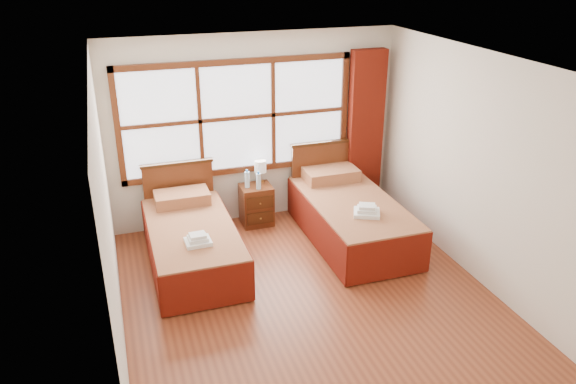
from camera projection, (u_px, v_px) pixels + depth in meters
name	position (u px, v px, depth m)	size (l,w,h in m)	color
floor	(310.00, 299.00, 6.23)	(4.50, 4.50, 0.00)	brown
ceiling	(315.00, 63.00, 5.18)	(4.50, 4.50, 0.00)	white
wall_back	(255.00, 129.00, 7.66)	(4.00, 4.00, 0.00)	silver
wall_left	(108.00, 219.00, 5.13)	(4.50, 4.50, 0.00)	silver
wall_right	(480.00, 170.00, 6.28)	(4.50, 4.50, 0.00)	silver
window	(237.00, 118.00, 7.48)	(3.16, 0.06, 1.56)	white
curtain	(365.00, 130.00, 8.05)	(0.50, 0.16, 2.30)	#631509
bed_left	(192.00, 241.00, 6.83)	(1.02, 2.04, 0.99)	#3B1E0C
bed_right	(350.00, 216.00, 7.42)	(1.09, 2.11, 1.06)	#3B1E0C
nightstand	(256.00, 205.00, 7.83)	(0.43, 0.42, 0.57)	#592913
towels_left	(198.00, 240.00, 6.28)	(0.29, 0.26, 0.12)	white
towels_right	(367.00, 211.00, 6.88)	(0.40, 0.38, 0.13)	white
lamp	(260.00, 167.00, 7.76)	(0.17, 0.17, 0.32)	#B47C39
bottle_near	(247.00, 179.00, 7.63)	(0.07, 0.07, 0.26)	#C1E6F8
bottle_far	(259.00, 181.00, 7.59)	(0.07, 0.07, 0.25)	#C1E6F8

